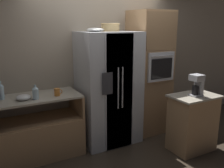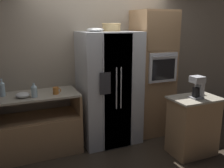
{
  "view_description": "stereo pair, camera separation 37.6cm",
  "coord_description": "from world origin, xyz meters",
  "px_view_note": "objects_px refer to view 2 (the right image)",
  "views": [
    {
      "loc": [
        -1.89,
        -3.54,
        1.99
      ],
      "look_at": [
        -0.01,
        -0.08,
        1.02
      ],
      "focal_mm": 40.0,
      "sensor_mm": 36.0,
      "label": 1
    },
    {
      "loc": [
        -1.55,
        -3.7,
        1.99
      ],
      "look_at": [
        -0.01,
        -0.08,
        1.02
      ],
      "focal_mm": 40.0,
      "sensor_mm": 36.0,
      "label": 2
    }
  ],
  "objects_px": {
    "refrigerator": "(109,88)",
    "wicker_basket": "(111,27)",
    "wall_oven": "(152,73)",
    "bottle_short": "(2,88)",
    "fruit_bowl": "(95,30)",
    "mug": "(56,91)",
    "bottle_tall": "(34,90)",
    "mixing_bowl": "(23,95)",
    "coffee_maker": "(198,86)"
  },
  "relations": [
    {
      "from": "bottle_short",
      "to": "coffee_maker",
      "type": "relative_size",
      "value": 0.79
    },
    {
      "from": "refrigerator",
      "to": "bottle_short",
      "type": "relative_size",
      "value": 7.09
    },
    {
      "from": "refrigerator",
      "to": "bottle_short",
      "type": "distance_m",
      "value": 1.64
    },
    {
      "from": "coffee_maker",
      "to": "mixing_bowl",
      "type": "bearing_deg",
      "value": 159.33
    },
    {
      "from": "bottle_short",
      "to": "mug",
      "type": "relative_size",
      "value": 2.12
    },
    {
      "from": "bottle_short",
      "to": "coffee_maker",
      "type": "xyz_separation_m",
      "value": [
        2.64,
        -1.08,
        0.02
      ]
    },
    {
      "from": "fruit_bowl",
      "to": "mug",
      "type": "bearing_deg",
      "value": -173.49
    },
    {
      "from": "wicker_basket",
      "to": "bottle_short",
      "type": "distance_m",
      "value": 1.91
    },
    {
      "from": "refrigerator",
      "to": "fruit_bowl",
      "type": "bearing_deg",
      "value": 178.45
    },
    {
      "from": "mixing_bowl",
      "to": "coffee_maker",
      "type": "bearing_deg",
      "value": -20.67
    },
    {
      "from": "bottle_short",
      "to": "fruit_bowl",
      "type": "bearing_deg",
      "value": -4.73
    },
    {
      "from": "fruit_bowl",
      "to": "coffee_maker",
      "type": "relative_size",
      "value": 0.81
    },
    {
      "from": "wall_oven",
      "to": "fruit_bowl",
      "type": "bearing_deg",
      "value": -177.88
    },
    {
      "from": "bottle_tall",
      "to": "wall_oven",
      "type": "bearing_deg",
      "value": 3.95
    },
    {
      "from": "wall_oven",
      "to": "bottle_short",
      "type": "relative_size",
      "value": 8.4
    },
    {
      "from": "wicker_basket",
      "to": "bottle_short",
      "type": "height_order",
      "value": "wicker_basket"
    },
    {
      "from": "bottle_short",
      "to": "refrigerator",
      "type": "bearing_deg",
      "value": -4.29
    },
    {
      "from": "refrigerator",
      "to": "wicker_basket",
      "type": "distance_m",
      "value": 1.0
    },
    {
      "from": "bottle_tall",
      "to": "mug",
      "type": "bearing_deg",
      "value": 4.85
    },
    {
      "from": "bottle_tall",
      "to": "bottle_short",
      "type": "height_order",
      "value": "bottle_short"
    },
    {
      "from": "wicker_basket",
      "to": "fruit_bowl",
      "type": "relative_size",
      "value": 1.15
    },
    {
      "from": "mixing_bowl",
      "to": "coffee_maker",
      "type": "distance_m",
      "value": 2.55
    },
    {
      "from": "refrigerator",
      "to": "wicker_basket",
      "type": "relative_size",
      "value": 6.04
    },
    {
      "from": "wicker_basket",
      "to": "bottle_tall",
      "type": "bearing_deg",
      "value": -172.39
    },
    {
      "from": "wall_oven",
      "to": "mixing_bowl",
      "type": "distance_m",
      "value": 2.23
    },
    {
      "from": "wall_oven",
      "to": "coffee_maker",
      "type": "bearing_deg",
      "value": -81.17
    },
    {
      "from": "wicker_basket",
      "to": "bottle_tall",
      "type": "distance_m",
      "value": 1.56
    },
    {
      "from": "mixing_bowl",
      "to": "fruit_bowl",
      "type": "bearing_deg",
      "value": 3.07
    },
    {
      "from": "wall_oven",
      "to": "bottle_short",
      "type": "height_order",
      "value": "wall_oven"
    },
    {
      "from": "wall_oven",
      "to": "mixing_bowl",
      "type": "xyz_separation_m",
      "value": [
        -2.23,
        -0.1,
        -0.12
      ]
    },
    {
      "from": "wicker_basket",
      "to": "mug",
      "type": "distance_m",
      "value": 1.34
    },
    {
      "from": "wicker_basket",
      "to": "fruit_bowl",
      "type": "distance_m",
      "value": 0.31
    },
    {
      "from": "wall_oven",
      "to": "wicker_basket",
      "type": "xyz_separation_m",
      "value": [
        -0.79,
        0.03,
        0.82
      ]
    },
    {
      "from": "wicker_basket",
      "to": "fruit_bowl",
      "type": "height_order",
      "value": "wicker_basket"
    },
    {
      "from": "wall_oven",
      "to": "mug",
      "type": "relative_size",
      "value": 17.79
    },
    {
      "from": "bottle_short",
      "to": "bottle_tall",
      "type": "bearing_deg",
      "value": -27.5
    },
    {
      "from": "bottle_tall",
      "to": "coffee_maker",
      "type": "xyz_separation_m",
      "value": [
        2.22,
        -0.86,
        0.04
      ]
    },
    {
      "from": "refrigerator",
      "to": "fruit_bowl",
      "type": "distance_m",
      "value": 0.99
    },
    {
      "from": "mixing_bowl",
      "to": "mug",
      "type": "bearing_deg",
      "value": -1.76
    },
    {
      "from": "mug",
      "to": "wicker_basket",
      "type": "bearing_deg",
      "value": 8.51
    },
    {
      "from": "wicker_basket",
      "to": "mug",
      "type": "xyz_separation_m",
      "value": [
        -0.96,
        -0.14,
        -0.92
      ]
    },
    {
      "from": "refrigerator",
      "to": "bottle_tall",
      "type": "distance_m",
      "value": 1.22
    },
    {
      "from": "bottle_tall",
      "to": "mixing_bowl",
      "type": "relative_size",
      "value": 1.02
    },
    {
      "from": "bottle_short",
      "to": "mug",
      "type": "height_order",
      "value": "bottle_short"
    },
    {
      "from": "bottle_tall",
      "to": "mug",
      "type": "height_order",
      "value": "bottle_tall"
    },
    {
      "from": "refrigerator",
      "to": "wall_oven",
      "type": "xyz_separation_m",
      "value": [
        0.86,
        0.05,
        0.18
      ]
    },
    {
      "from": "fruit_bowl",
      "to": "bottle_short",
      "type": "height_order",
      "value": "fruit_bowl"
    },
    {
      "from": "refrigerator",
      "to": "wicker_basket",
      "type": "bearing_deg",
      "value": 46.87
    },
    {
      "from": "wicker_basket",
      "to": "coffee_maker",
      "type": "bearing_deg",
      "value": -47.53
    },
    {
      "from": "mug",
      "to": "mixing_bowl",
      "type": "distance_m",
      "value": 0.48
    }
  ]
}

